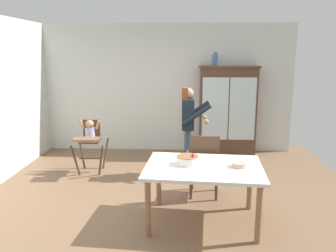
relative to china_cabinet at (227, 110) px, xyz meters
name	(u,v)px	position (x,y,z in m)	size (l,w,h in m)	color
ground_plane	(157,199)	(-1.28, -2.37, -0.93)	(6.24, 6.24, 0.00)	brown
wall_back	(166,89)	(-1.28, 0.26, 0.42)	(5.32, 0.06, 2.70)	silver
china_cabinet	(227,110)	(0.00, 0.00, 0.00)	(1.21, 0.48, 1.85)	#4C3323
ceramic_vase	(216,60)	(-0.27, 0.00, 1.04)	(0.13, 0.13, 0.27)	#3D567F
high_chair_with_toddler	(90,136)	(-2.55, -1.24, -0.28)	(0.60, 0.70, 0.95)	#4C3323
adult_person	(188,120)	(-0.82, -1.27, 0.04)	(0.50, 0.48, 1.53)	#33425B
dining_table	(204,173)	(-0.65, -2.99, -0.28)	(1.50, 1.14, 0.74)	silver
birthday_cake	(188,160)	(-0.85, -2.93, -0.13)	(0.28, 0.28, 0.19)	white
serving_bowl	(239,165)	(-0.22, -3.01, -0.16)	(0.18, 0.18, 0.06)	#C6AD93
dining_chair_far_side	(204,161)	(-0.59, -2.26, -0.37)	(0.47, 0.47, 0.96)	#4C3323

